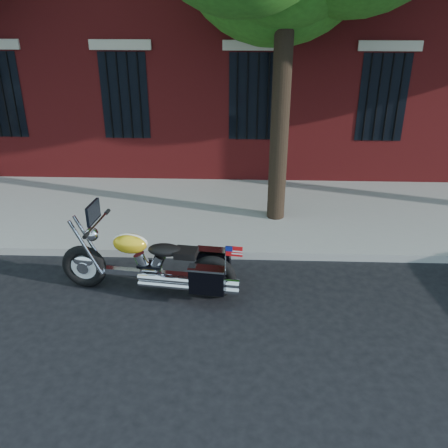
{
  "coord_description": "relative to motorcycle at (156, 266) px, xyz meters",
  "views": [
    {
      "loc": [
        -0.22,
        -6.69,
        4.58
      ],
      "look_at": [
        -0.51,
        0.8,
        0.96
      ],
      "focal_mm": 40.0,
      "sensor_mm": 36.0,
      "label": 1
    }
  ],
  "objects": [
    {
      "name": "sidewalk",
      "position": [
        1.57,
        3.11,
        -0.44
      ],
      "size": [
        40.0,
        3.6,
        0.15
      ],
      "primitive_type": "cube",
      "color": "gray",
      "rests_on": "ground"
    },
    {
      "name": "curb",
      "position": [
        1.57,
        1.23,
        -0.44
      ],
      "size": [
        40.0,
        0.16,
        0.15
      ],
      "primitive_type": "cube",
      "color": "gray",
      "rests_on": "ground"
    },
    {
      "name": "ground",
      "position": [
        1.57,
        -0.15,
        -0.52
      ],
      "size": [
        120.0,
        120.0,
        0.0
      ],
      "primitive_type": "plane",
      "color": "black",
      "rests_on": "ground"
    },
    {
      "name": "motorcycle",
      "position": [
        0.0,
        0.0,
        0.0
      ],
      "size": [
        2.98,
        1.07,
        1.53
      ],
      "rotation": [
        0.0,
        0.0,
        -0.12
      ],
      "color": "black",
      "rests_on": "ground"
    }
  ]
}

